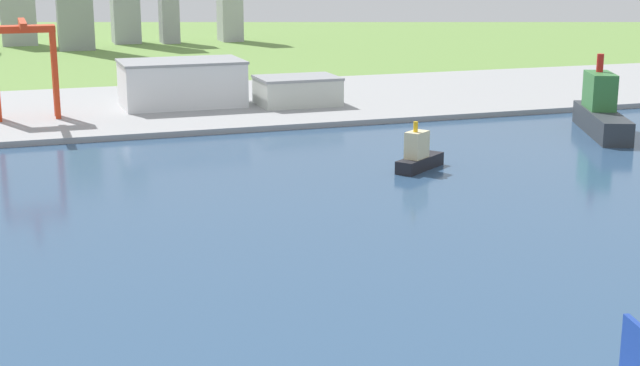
{
  "coord_description": "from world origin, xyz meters",
  "views": [
    {
      "loc": [
        -30.05,
        61.18,
        70.24
      ],
      "look_at": [
        19.28,
        204.13,
        32.92
      ],
      "focal_mm": 51.91,
      "sensor_mm": 36.0,
      "label": 1
    }
  ],
  "objects_px": {
    "port_crane_red": "(24,48)",
    "warehouse_main": "(182,83)",
    "warehouse_annex": "(297,91)",
    "container_barge": "(601,112)",
    "tugboat_small": "(419,156)"
  },
  "relations": [
    {
      "from": "container_barge",
      "to": "warehouse_main",
      "type": "bearing_deg",
      "value": 143.47
    },
    {
      "from": "container_barge",
      "to": "warehouse_annex",
      "type": "relative_size",
      "value": 1.55
    },
    {
      "from": "port_crane_red",
      "to": "warehouse_main",
      "type": "height_order",
      "value": "port_crane_red"
    },
    {
      "from": "container_barge",
      "to": "port_crane_red",
      "type": "xyz_separation_m",
      "value": [
        -218.53,
        94.89,
        23.94
      ]
    },
    {
      "from": "tugboat_small",
      "to": "warehouse_annex",
      "type": "relative_size",
      "value": 0.6
    },
    {
      "from": "container_barge",
      "to": "warehouse_main",
      "type": "height_order",
      "value": "container_barge"
    },
    {
      "from": "tugboat_small",
      "to": "warehouse_main",
      "type": "xyz_separation_m",
      "value": [
        -51.59,
        147.9,
        8.02
      ]
    },
    {
      "from": "warehouse_main",
      "to": "warehouse_annex",
      "type": "relative_size",
      "value": 1.5
    },
    {
      "from": "warehouse_annex",
      "to": "container_barge",
      "type": "bearing_deg",
      "value": -44.06
    },
    {
      "from": "container_barge",
      "to": "tugboat_small",
      "type": "distance_m",
      "value": 104.9
    },
    {
      "from": "port_crane_red",
      "to": "warehouse_annex",
      "type": "xyz_separation_m",
      "value": [
        120.0,
        0.48,
        -23.58
      ]
    },
    {
      "from": "tugboat_small",
      "to": "warehouse_annex",
      "type": "bearing_deg",
      "value": 90.2
    },
    {
      "from": "port_crane_red",
      "to": "warehouse_main",
      "type": "distance_m",
      "value": 73.38
    },
    {
      "from": "tugboat_small",
      "to": "port_crane_red",
      "type": "bearing_deg",
      "value": 132.4
    },
    {
      "from": "container_barge",
      "to": "warehouse_main",
      "type": "xyz_separation_m",
      "value": [
        -149.67,
        110.88,
        4.26
      ]
    }
  ]
}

